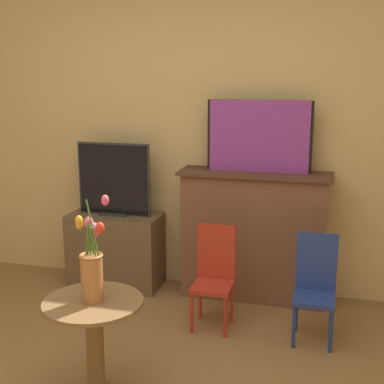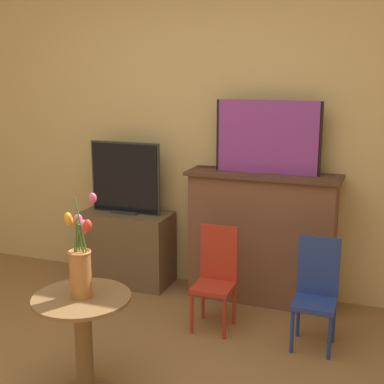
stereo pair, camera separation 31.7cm
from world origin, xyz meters
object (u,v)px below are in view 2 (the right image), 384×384
chair_red (216,274)px  tv_monitor (125,179)px  vase_tulips (80,263)px  chair_blue (316,289)px  painting (268,137)px

chair_red → tv_monitor: bearing=152.2°
vase_tulips → chair_blue: bearing=42.4°
painting → tv_monitor: bearing=-177.5°
chair_blue → tv_monitor: bearing=162.3°
painting → tv_monitor: size_ratio=1.29×
painting → vase_tulips: painting is taller
painting → vase_tulips: (-0.62, -1.55, -0.50)m
painting → chair_red: painting is taller
painting → tv_monitor: painting is taller
chair_red → chair_blue: (0.67, -0.02, 0.00)m
tv_monitor → chair_blue: (1.60, -0.51, -0.50)m
painting → chair_red: (-0.21, -0.54, -0.87)m
chair_blue → vase_tulips: (-1.08, -0.99, 0.38)m
tv_monitor → vase_tulips: size_ratio=1.07×
painting → vase_tulips: 1.74m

